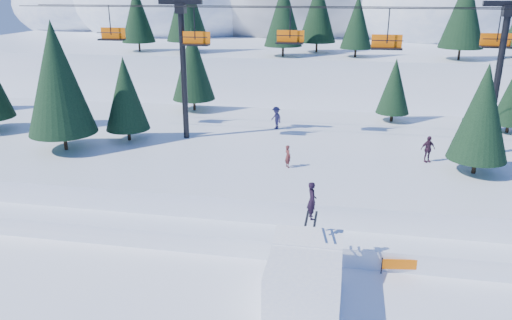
% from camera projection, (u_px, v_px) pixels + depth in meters
% --- Properties ---
extents(ground, '(160.00, 160.00, 0.00)m').
position_uv_depth(ground, '(259.00, 320.00, 21.46)').
color(ground, white).
rests_on(ground, ground).
extents(mid_shelf, '(70.00, 22.00, 2.50)m').
position_uv_depth(mid_shelf, '(301.00, 159.00, 37.78)').
color(mid_shelf, white).
rests_on(mid_shelf, ground).
extents(berm, '(70.00, 6.00, 1.10)m').
position_uv_depth(berm, '(284.00, 226.00, 28.72)').
color(berm, white).
rests_on(berm, ground).
extents(mountain_ridge, '(119.00, 60.00, 26.46)m').
position_uv_depth(mountain_ridge, '(304.00, 11.00, 87.34)').
color(mountain_ridge, white).
rests_on(mountain_ridge, ground).
extents(jump_kicker, '(3.24, 4.43, 5.23)m').
position_uv_depth(jump_kicker, '(305.00, 277.00, 22.50)').
color(jump_kicker, white).
rests_on(jump_kicker, ground).
extents(chairlift, '(46.00, 3.21, 10.28)m').
position_uv_depth(chairlift, '(335.00, 52.00, 34.81)').
color(chairlift, black).
rests_on(chairlift, mid_shelf).
extents(conifer_stand, '(62.82, 17.87, 10.17)m').
position_uv_depth(conifer_stand, '(330.00, 83.00, 36.21)').
color(conifer_stand, black).
rests_on(conifer_stand, mid_shelf).
extents(distant_skiers, '(15.74, 10.14, 1.85)m').
position_uv_depth(distant_skiers, '(351.00, 130.00, 37.75)').
color(distant_skiers, '#532322').
rests_on(distant_skiers, mid_shelf).
extents(banner_near, '(2.83, 0.44, 0.90)m').
position_uv_depth(banner_near, '(410.00, 265.00, 24.75)').
color(banner_near, black).
rests_on(banner_near, ground).
extents(banner_far, '(2.80, 0.65, 0.90)m').
position_uv_depth(banner_far, '(454.00, 253.00, 25.89)').
color(banner_far, black).
rests_on(banner_far, ground).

